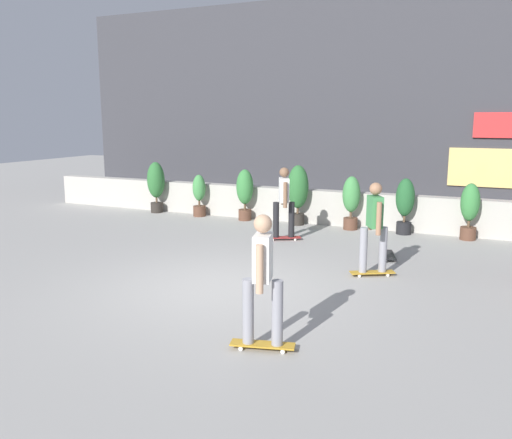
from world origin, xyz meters
TOP-DOWN VIEW (x-y plane):
  - ground_plane at (0.00, 0.00)m, footprint 48.00×48.00m
  - planter_wall at (0.00, 6.00)m, footprint 18.00×0.40m
  - building_backdrop at (0.01, 10.00)m, footprint 20.00×2.08m
  - potted_plant_0 at (-5.14, 5.55)m, footprint 0.52×0.52m
  - potted_plant_1 at (-3.66, 5.55)m, footprint 0.37×0.37m
  - potted_plant_2 at (-2.19, 5.55)m, footprint 0.47×0.47m
  - potted_plant_3 at (-0.64, 5.55)m, footprint 0.56×0.56m
  - potted_plant_4 at (0.80, 5.55)m, footprint 0.45×0.45m
  - potted_plant_5 at (2.13, 5.55)m, footprint 0.45×0.45m
  - potted_plant_6 at (3.60, 5.55)m, footprint 0.43×0.43m
  - skater_by_wall_right at (1.67, -1.94)m, footprint 0.82×0.54m
  - skater_mid_plaza at (2.21, 1.73)m, footprint 0.79×0.57m
  - skater_foreground at (-0.31, 3.71)m, footprint 0.80×0.56m
  - skateboard_near_camera at (2.25, 3.11)m, footprint 0.43×0.82m

SIDE VIEW (x-z plane):
  - ground_plane at x=0.00m, z-range 0.00..0.00m
  - skateboard_near_camera at x=2.25m, z-range 0.02..0.10m
  - planter_wall at x=0.00m, z-range 0.00..0.90m
  - potted_plant_1 at x=-3.66m, z-range 0.04..1.24m
  - potted_plant_6 at x=3.60m, z-range 0.08..1.41m
  - potted_plant_4 at x=0.80m, z-range 0.09..1.45m
  - potted_plant_5 at x=2.13m, z-range 0.09..1.46m
  - potted_plant_2 at x=-2.19m, z-range 0.10..1.52m
  - potted_plant_0 at x=-5.14m, z-range 0.13..1.64m
  - potted_plant_3 at x=-0.64m, z-range 0.14..1.72m
  - skater_by_wall_right at x=1.67m, z-range 0.09..1.79m
  - skater_mid_plaza at x=2.21m, z-range 0.09..1.79m
  - skater_foreground at x=-0.31m, z-range 0.09..1.79m
  - building_backdrop at x=0.01m, z-range 0.00..6.50m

